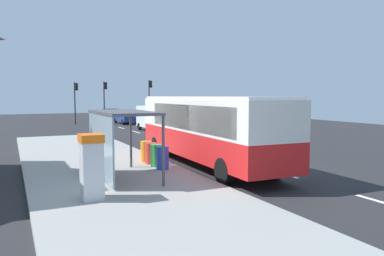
# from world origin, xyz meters

# --- Properties ---
(ground_plane) EXTENTS (56.00, 92.00, 0.04)m
(ground_plane) POSITION_xyz_m (0.00, 14.00, -0.02)
(ground_plane) COLOR #262628
(sidewalk_platform) EXTENTS (6.20, 30.00, 0.18)m
(sidewalk_platform) POSITION_xyz_m (-6.40, 2.00, 0.09)
(sidewalk_platform) COLOR #999993
(sidewalk_platform) RESTS_ON ground
(lane_stripe_seg_1) EXTENTS (0.16, 2.20, 0.01)m
(lane_stripe_seg_1) POSITION_xyz_m (0.25, -1.00, 0.01)
(lane_stripe_seg_1) COLOR silver
(lane_stripe_seg_1) RESTS_ON ground
(lane_stripe_seg_2) EXTENTS (0.16, 2.20, 0.01)m
(lane_stripe_seg_2) POSITION_xyz_m (0.25, 4.00, 0.01)
(lane_stripe_seg_2) COLOR silver
(lane_stripe_seg_2) RESTS_ON ground
(lane_stripe_seg_3) EXTENTS (0.16, 2.20, 0.01)m
(lane_stripe_seg_3) POSITION_xyz_m (0.25, 9.00, 0.01)
(lane_stripe_seg_3) COLOR silver
(lane_stripe_seg_3) RESTS_ON ground
(lane_stripe_seg_4) EXTENTS (0.16, 2.20, 0.01)m
(lane_stripe_seg_4) POSITION_xyz_m (0.25, 14.00, 0.01)
(lane_stripe_seg_4) COLOR silver
(lane_stripe_seg_4) RESTS_ON ground
(lane_stripe_seg_5) EXTENTS (0.16, 2.20, 0.01)m
(lane_stripe_seg_5) POSITION_xyz_m (0.25, 19.00, 0.01)
(lane_stripe_seg_5) COLOR silver
(lane_stripe_seg_5) RESTS_ON ground
(lane_stripe_seg_6) EXTENTS (0.16, 2.20, 0.01)m
(lane_stripe_seg_6) POSITION_xyz_m (0.25, 24.00, 0.01)
(lane_stripe_seg_6) COLOR silver
(lane_stripe_seg_6) RESTS_ON ground
(lane_stripe_seg_7) EXTENTS (0.16, 2.20, 0.01)m
(lane_stripe_seg_7) POSITION_xyz_m (0.25, 29.00, 0.01)
(lane_stripe_seg_7) COLOR silver
(lane_stripe_seg_7) RESTS_ON ground
(bus) EXTENTS (2.82, 11.08, 3.21)m
(bus) POSITION_xyz_m (-1.71, 1.94, 1.84)
(bus) COLOR red
(bus) RESTS_ON ground
(white_van) EXTENTS (2.25, 5.29, 2.30)m
(white_van) POSITION_xyz_m (2.20, 19.04, 1.34)
(white_van) COLOR white
(white_van) RESTS_ON ground
(sedan_near) EXTENTS (1.89, 4.43, 1.52)m
(sedan_near) POSITION_xyz_m (2.30, 36.99, 0.79)
(sedan_near) COLOR #B7B7BC
(sedan_near) RESTS_ON ground
(sedan_far) EXTENTS (1.93, 4.45, 1.52)m
(sedan_far) POSITION_xyz_m (2.30, 29.55, 0.79)
(sedan_far) COLOR navy
(sedan_far) RESTS_ON ground
(ticket_machine) EXTENTS (0.66, 0.76, 1.94)m
(ticket_machine) POSITION_xyz_m (-7.75, -2.21, 1.17)
(ticket_machine) COLOR silver
(ticket_machine) RESTS_ON sidewalk_platform
(recycling_bin_blue) EXTENTS (0.52, 0.52, 0.95)m
(recycling_bin_blue) POSITION_xyz_m (-4.20, 1.13, 0.66)
(recycling_bin_blue) COLOR blue
(recycling_bin_blue) RESTS_ON sidewalk_platform
(recycling_bin_green) EXTENTS (0.52, 0.52, 0.95)m
(recycling_bin_green) POSITION_xyz_m (-4.20, 1.83, 0.66)
(recycling_bin_green) COLOR green
(recycling_bin_green) RESTS_ON sidewalk_platform
(recycling_bin_red) EXTENTS (0.52, 0.52, 0.95)m
(recycling_bin_red) POSITION_xyz_m (-4.20, 2.53, 0.66)
(recycling_bin_red) COLOR red
(recycling_bin_red) RESTS_ON sidewalk_platform
(recycling_bin_orange) EXTENTS (0.52, 0.52, 0.95)m
(recycling_bin_orange) POSITION_xyz_m (-4.20, 3.23, 0.66)
(recycling_bin_orange) COLOR orange
(recycling_bin_orange) RESTS_ON sidewalk_platform
(traffic_light_near_side) EXTENTS (0.49, 0.28, 5.15)m
(traffic_light_near_side) POSITION_xyz_m (5.50, 30.13, 3.42)
(traffic_light_near_side) COLOR #2D2D2D
(traffic_light_near_side) RESTS_ON ground
(traffic_light_far_side) EXTENTS (0.49, 0.28, 4.77)m
(traffic_light_far_side) POSITION_xyz_m (-3.10, 30.93, 3.18)
(traffic_light_far_side) COLOR #2D2D2D
(traffic_light_far_side) RESTS_ON ground
(traffic_light_median) EXTENTS (0.49, 0.28, 4.94)m
(traffic_light_median) POSITION_xyz_m (0.40, 31.73, 3.29)
(traffic_light_median) COLOR #2D2D2D
(traffic_light_median) RESTS_ON ground
(bus_shelter) EXTENTS (1.80, 4.00, 2.50)m
(bus_shelter) POSITION_xyz_m (-6.41, 0.26, 2.10)
(bus_shelter) COLOR #4C4C51
(bus_shelter) RESTS_ON sidewalk_platform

